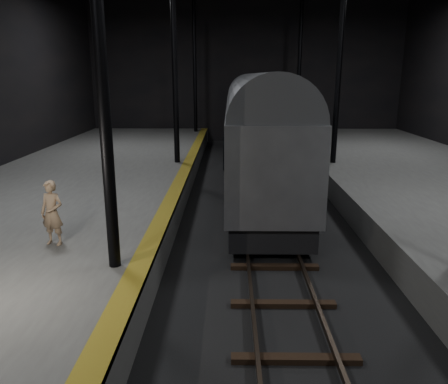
{
  "coord_description": "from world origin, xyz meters",
  "views": [
    {
      "loc": [
        -1.24,
        -12.99,
        5.13
      ],
      "look_at": [
        -1.39,
        -1.35,
        2.0
      ],
      "focal_mm": 35.0,
      "sensor_mm": 36.0,
      "label": 1
    }
  ],
  "objects": [
    {
      "name": "track",
      "position": [
        0.0,
        0.0,
        0.07
      ],
      "size": [
        2.4,
        43.0,
        0.24
      ],
      "color": "#3F3328",
      "rests_on": "ground"
    },
    {
      "name": "train",
      "position": [
        -0.0,
        7.79,
        2.84
      ],
      "size": [
        2.86,
        19.07,
        5.1
      ],
      "color": "#919398",
      "rests_on": "ground"
    },
    {
      "name": "tactile_strip",
      "position": [
        -3.25,
        0.0,
        1.0
      ],
      "size": [
        0.5,
        43.8,
        0.01
      ],
      "primitive_type": "cube",
      "color": "#886018",
      "rests_on": "platform_left"
    },
    {
      "name": "ground",
      "position": [
        0.0,
        0.0,
        0.0
      ],
      "size": [
        44.0,
        44.0,
        0.0
      ],
      "primitive_type": "plane",
      "color": "black",
      "rests_on": "ground"
    },
    {
      "name": "woman",
      "position": [
        -5.64,
        -2.74,
        1.82
      ],
      "size": [
        0.67,
        0.52,
        1.64
      ],
      "primitive_type": "imported",
      "rotation": [
        0.0,
        0.0,
        -0.23
      ],
      "color": "tan",
      "rests_on": "platform_left"
    },
    {
      "name": "platform_left",
      "position": [
        -7.5,
        0.0,
        0.5
      ],
      "size": [
        9.0,
        43.8,
        1.0
      ],
      "primitive_type": "cube",
      "color": "#4C4C49",
      "rests_on": "ground"
    }
  ]
}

